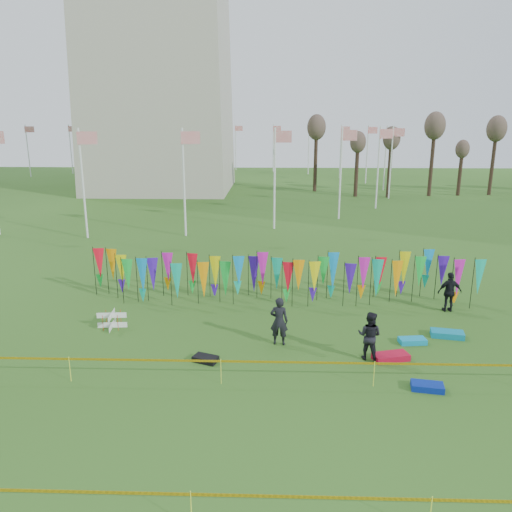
{
  "coord_description": "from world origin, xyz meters",
  "views": [
    {
      "loc": [
        -0.22,
        -16.04,
        8.4
      ],
      "look_at": [
        -0.92,
        6.0,
        2.47
      ],
      "focal_mm": 35.0,
      "sensor_mm": 36.0,
      "label": 1
    }
  ],
  "objects_px": {
    "person_mid": "(369,336)",
    "kite_bag_black": "(206,359)",
    "person_left": "(279,321)",
    "person_right": "(450,292)",
    "box_kite": "(112,320)",
    "kite_bag_blue": "(427,387)",
    "kite_bag_red": "(391,357)",
    "kite_bag_turquoise": "(412,341)",
    "kite_bag_teal": "(447,334)"
  },
  "relations": [
    {
      "from": "person_right",
      "to": "kite_bag_blue",
      "type": "relative_size",
      "value": 1.82
    },
    {
      "from": "person_left",
      "to": "person_mid",
      "type": "bearing_deg",
      "value": 166.67
    },
    {
      "from": "kite_bag_turquoise",
      "to": "person_left",
      "type": "bearing_deg",
      "value": -177.44
    },
    {
      "from": "box_kite",
      "to": "person_right",
      "type": "height_order",
      "value": "person_right"
    },
    {
      "from": "box_kite",
      "to": "person_left",
      "type": "height_order",
      "value": "person_left"
    },
    {
      "from": "person_right",
      "to": "kite_bag_blue",
      "type": "distance_m",
      "value": 7.73
    },
    {
      "from": "box_kite",
      "to": "kite_bag_turquoise",
      "type": "relative_size",
      "value": 0.68
    },
    {
      "from": "person_left",
      "to": "kite_bag_black",
      "type": "height_order",
      "value": "person_left"
    },
    {
      "from": "person_mid",
      "to": "kite_bag_red",
      "type": "height_order",
      "value": "person_mid"
    },
    {
      "from": "kite_bag_black",
      "to": "person_left",
      "type": "bearing_deg",
      "value": 30.29
    },
    {
      "from": "kite_bag_black",
      "to": "kite_bag_teal",
      "type": "xyz_separation_m",
      "value": [
        9.49,
        2.46,
        0.02
      ]
    },
    {
      "from": "person_left",
      "to": "person_mid",
      "type": "xyz_separation_m",
      "value": [
        3.26,
        -1.15,
        -0.05
      ]
    },
    {
      "from": "person_mid",
      "to": "kite_bag_turquoise",
      "type": "distance_m",
      "value": 2.55
    },
    {
      "from": "kite_bag_blue",
      "to": "kite_bag_red",
      "type": "distance_m",
      "value": 2.2
    },
    {
      "from": "kite_bag_blue",
      "to": "kite_bag_teal",
      "type": "distance_m",
      "value": 4.66
    },
    {
      "from": "kite_bag_blue",
      "to": "person_mid",
      "type": "bearing_deg",
      "value": 125.17
    },
    {
      "from": "person_left",
      "to": "kite_bag_teal",
      "type": "height_order",
      "value": "person_left"
    },
    {
      "from": "box_kite",
      "to": "person_mid",
      "type": "height_order",
      "value": "person_mid"
    },
    {
      "from": "person_left",
      "to": "kite_bag_red",
      "type": "xyz_separation_m",
      "value": [
        4.07,
        -1.21,
        -0.84
      ]
    },
    {
      "from": "box_kite",
      "to": "kite_bag_blue",
      "type": "xyz_separation_m",
      "value": [
        11.78,
        -4.65,
        -0.24
      ]
    },
    {
      "from": "person_left",
      "to": "kite_bag_turquoise",
      "type": "xyz_separation_m",
      "value": [
        5.25,
        0.23,
        -0.86
      ]
    },
    {
      "from": "person_right",
      "to": "kite_bag_teal",
      "type": "relative_size",
      "value": 1.46
    },
    {
      "from": "kite_bag_red",
      "to": "kite_bag_teal",
      "type": "bearing_deg",
      "value": 37.49
    },
    {
      "from": "box_kite",
      "to": "kite_bag_red",
      "type": "distance_m",
      "value": 11.37
    },
    {
      "from": "box_kite",
      "to": "kite_bag_blue",
      "type": "bearing_deg",
      "value": -21.57
    },
    {
      "from": "person_right",
      "to": "kite_bag_turquoise",
      "type": "height_order",
      "value": "person_right"
    },
    {
      "from": "box_kite",
      "to": "person_mid",
      "type": "xyz_separation_m",
      "value": [
        10.27,
        -2.51,
        0.56
      ]
    },
    {
      "from": "person_left",
      "to": "kite_bag_teal",
      "type": "distance_m",
      "value": 6.93
    },
    {
      "from": "person_right",
      "to": "kite_bag_turquoise",
      "type": "bearing_deg",
      "value": 50.85
    },
    {
      "from": "person_left",
      "to": "kite_bag_teal",
      "type": "xyz_separation_m",
      "value": [
        6.82,
        0.89,
        -0.84
      ]
    },
    {
      "from": "person_left",
      "to": "kite_bag_turquoise",
      "type": "bearing_deg",
      "value": -171.31
    },
    {
      "from": "person_left",
      "to": "kite_bag_teal",
      "type": "bearing_deg",
      "value": -166.41
    },
    {
      "from": "person_right",
      "to": "kite_bag_blue",
      "type": "height_order",
      "value": "person_right"
    },
    {
      "from": "kite_bag_red",
      "to": "kite_bag_black",
      "type": "xyz_separation_m",
      "value": [
        -6.75,
        -0.35,
        -0.02
      ]
    },
    {
      "from": "person_right",
      "to": "person_left",
      "type": "bearing_deg",
      "value": 22.59
    },
    {
      "from": "kite_bag_black",
      "to": "kite_bag_red",
      "type": "bearing_deg",
      "value": 2.99
    },
    {
      "from": "person_right",
      "to": "kite_bag_red",
      "type": "bearing_deg",
      "value": 49.95
    },
    {
      "from": "person_right",
      "to": "kite_bag_turquoise",
      "type": "relative_size",
      "value": 1.8
    },
    {
      "from": "box_kite",
      "to": "person_left",
      "type": "distance_m",
      "value": 7.16
    },
    {
      "from": "person_right",
      "to": "kite_bag_red",
      "type": "height_order",
      "value": "person_right"
    },
    {
      "from": "kite_bag_blue",
      "to": "kite_bag_black",
      "type": "distance_m",
      "value": 7.65
    },
    {
      "from": "person_mid",
      "to": "kite_bag_black",
      "type": "relative_size",
      "value": 2.08
    },
    {
      "from": "box_kite",
      "to": "person_mid",
      "type": "bearing_deg",
      "value": -13.75
    },
    {
      "from": "kite_bag_blue",
      "to": "kite_bag_red",
      "type": "bearing_deg",
      "value": 108.55
    },
    {
      "from": "box_kite",
      "to": "kite_bag_turquoise",
      "type": "xyz_separation_m",
      "value": [
        12.25,
        -1.12,
        -0.25
      ]
    },
    {
      "from": "person_left",
      "to": "kite_bag_turquoise",
      "type": "distance_m",
      "value": 5.32
    },
    {
      "from": "person_mid",
      "to": "kite_bag_blue",
      "type": "distance_m",
      "value": 2.74
    },
    {
      "from": "kite_bag_black",
      "to": "kite_bag_teal",
      "type": "bearing_deg",
      "value": 14.5
    },
    {
      "from": "kite_bag_red",
      "to": "box_kite",
      "type": "bearing_deg",
      "value": 166.94
    },
    {
      "from": "kite_bag_blue",
      "to": "box_kite",
      "type": "bearing_deg",
      "value": 158.43
    }
  ]
}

